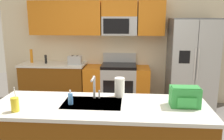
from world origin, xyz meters
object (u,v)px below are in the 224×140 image
object	(u,v)px
range_oven	(117,85)
paper_towel_roll	(120,87)
refrigerator	(191,65)
backpack	(185,96)
toaster	(75,60)
bottle_orange	(31,56)
sink_faucet	(94,86)
pepper_mill	(46,59)
drink_cup_yellow	(15,104)
soap_dispenser	(70,99)

from	to	relation	value
range_oven	paper_towel_roll	size ratio (longest dim) A/B	5.67
refrigerator	backpack	xyz separation A→B (m)	(-0.62, -2.24, 0.09)
refrigerator	paper_towel_roll	xyz separation A→B (m)	(-1.35, -1.96, 0.09)
range_oven	toaster	size ratio (longest dim) A/B	4.86
bottle_orange	sink_faucet	bearing A→B (deg)	-52.26
toaster	pepper_mill	distance (m)	0.65
bottle_orange	sink_faucet	world-z (taller)	bottle_orange
pepper_mill	sink_faucet	bearing A→B (deg)	-57.44
toaster	backpack	distance (m)	2.87
backpack	refrigerator	bearing A→B (deg)	74.65
bottle_orange	paper_towel_roll	world-z (taller)	bottle_orange
pepper_mill	drink_cup_yellow	world-z (taller)	drink_cup_yellow
pepper_mill	sink_faucet	distance (m)	2.55
pepper_mill	paper_towel_roll	xyz separation A→B (m)	(1.67, -2.03, 0.03)
soap_dispenser	paper_towel_roll	world-z (taller)	paper_towel_roll
refrigerator	soap_dispenser	size ratio (longest dim) A/B	10.88
paper_towel_roll	bottle_orange	bearing A→B (deg)	133.79
refrigerator	pepper_mill	world-z (taller)	refrigerator
drink_cup_yellow	paper_towel_roll	size ratio (longest dim) A/B	1.13
bottle_orange	soap_dispenser	world-z (taller)	bottle_orange
soap_dispenser	toaster	bearing A→B (deg)	101.82
soap_dispenser	paper_towel_roll	bearing A→B (deg)	30.24
paper_towel_roll	soap_dispenser	bearing A→B (deg)	-149.76
bottle_orange	backpack	size ratio (longest dim) A/B	0.91
sink_faucet	soap_dispenser	size ratio (longest dim) A/B	1.66
backpack	drink_cup_yellow	bearing A→B (deg)	-171.00
bottle_orange	refrigerator	bearing A→B (deg)	-2.18
sink_faucet	drink_cup_yellow	world-z (taller)	sink_faucet
toaster	pepper_mill	xyz separation A→B (m)	(-0.64, 0.05, 0.00)
range_oven	backpack	size ratio (longest dim) A/B	4.25
range_oven	soap_dispenser	world-z (taller)	range_oven
range_oven	drink_cup_yellow	xyz separation A→B (m)	(-0.93, -2.60, 0.53)
refrigerator	bottle_orange	distance (m)	3.37
paper_towel_roll	backpack	bearing A→B (deg)	-20.64
bottle_orange	paper_towel_roll	distance (m)	2.90
range_oven	bottle_orange	bearing A→B (deg)	178.28
bottle_orange	backpack	bearing A→B (deg)	-40.81
backpack	paper_towel_roll	bearing A→B (deg)	159.36
toaster	backpack	world-z (taller)	backpack
pepper_mill	backpack	distance (m)	3.34
toaster	bottle_orange	xyz separation A→B (m)	(-0.98, 0.11, 0.06)
refrigerator	drink_cup_yellow	distance (m)	3.51
range_oven	bottle_orange	world-z (taller)	bottle_orange
bottle_orange	paper_towel_roll	xyz separation A→B (m)	(2.01, -2.09, -0.03)
refrigerator	backpack	size ratio (longest dim) A/B	5.78
pepper_mill	drink_cup_yellow	xyz separation A→B (m)	(0.59, -2.60, -0.01)
range_oven	toaster	xyz separation A→B (m)	(-0.88, -0.05, 0.55)
pepper_mill	backpack	world-z (taller)	backpack
bottle_orange	soap_dispenser	distance (m)	2.82
range_oven	paper_towel_roll	world-z (taller)	paper_towel_roll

